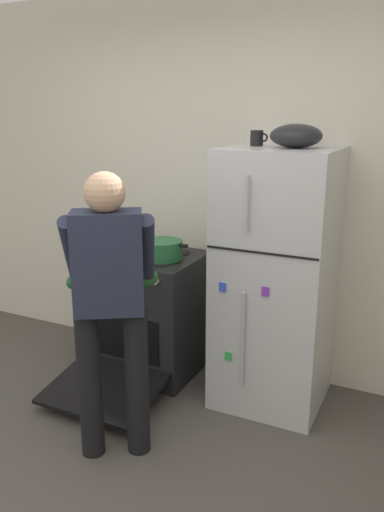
{
  "coord_description": "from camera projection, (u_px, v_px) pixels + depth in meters",
  "views": [
    {
      "loc": [
        1.41,
        -1.5,
        1.9
      ],
      "look_at": [
        0.05,
        1.32,
        1.0
      ],
      "focal_mm": 36.23,
      "sensor_mm": 36.0,
      "label": 1
    }
  ],
  "objects": [
    {
      "name": "mixing_bowl",
      "position": [
        296.0,
        136.0,
        3.03
      ],
      "size": [
        0.31,
        0.31,
        0.14
      ],
      "primitive_type": "ellipsoid",
      "color": "black",
      "rests_on": "refrigerator"
    },
    {
      "name": "refrigerator",
      "position": [
        276.0,
        280.0,
        3.31
      ],
      "size": [
        0.68,
        0.72,
        1.67
      ],
      "color": "silver",
      "rests_on": "ground"
    },
    {
      "name": "kitchen_wall_back",
      "position": [
        224.0,
        187.0,
        3.72
      ],
      "size": [
        6.0,
        0.1,
        2.7
      ],
      "primitive_type": "cube",
      "color": "silver",
      "rests_on": "ground"
    },
    {
      "name": "pepper_mill",
      "position": [
        126.0,
        232.0,
        3.98
      ],
      "size": [
        0.05,
        0.05,
        0.18
      ],
      "primitive_type": "cylinder",
      "color": "brown",
      "rests_on": "stove_range"
    },
    {
      "name": "person_cook",
      "position": [
        110.0,
        293.0,
        2.74
      ],
      "size": [
        0.64,
        0.68,
        1.6
      ],
      "color": "black",
      "rests_on": "ground"
    },
    {
      "name": "stove_range",
      "position": [
        147.0,
        314.0,
        3.81
      ],
      "size": [
        0.76,
        1.2,
        0.89
      ],
      "color": "black",
      "rests_on": "ground"
    },
    {
      "name": "red_pot",
      "position": [
        163.0,
        250.0,
        3.57
      ],
      "size": [
        0.37,
        0.27,
        0.13
      ],
      "color": "#236638",
      "rests_on": "stove_range"
    },
    {
      "name": "coffee_mug",
      "position": [
        257.0,
        138.0,
        3.19
      ],
      "size": [
        0.11,
        0.08,
        0.1
      ],
      "color": "black",
      "rests_on": "refrigerator"
    }
  ]
}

